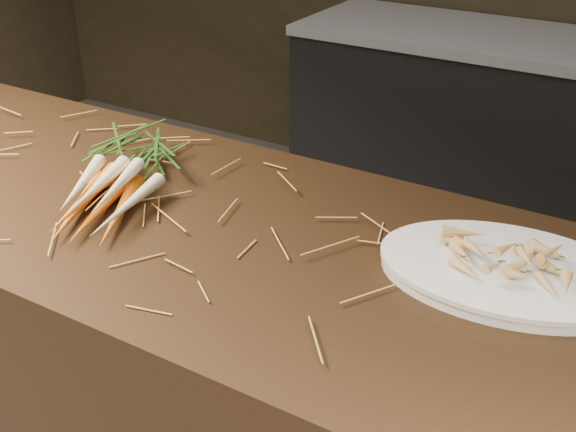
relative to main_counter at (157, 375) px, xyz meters
name	(u,v)px	position (x,y,z in m)	size (l,w,h in m)	color
main_counter	(157,375)	(0.00, 0.00, 0.00)	(2.40, 0.70, 0.90)	black
back_counter	(517,141)	(0.30, 1.88, -0.03)	(1.82, 0.62, 0.84)	black
straw_bedding	(136,195)	(0.00, 0.00, 0.46)	(1.40, 0.60, 0.02)	#AB802D
root_veg_bunch	(124,168)	(-0.05, 0.03, 0.49)	(0.31, 0.48, 0.09)	orange
serving_platter	(507,273)	(0.71, 0.09, 0.46)	(0.41, 0.27, 0.02)	white
roasted_veg_heap	(510,256)	(0.71, 0.09, 0.49)	(0.20, 0.15, 0.05)	tan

